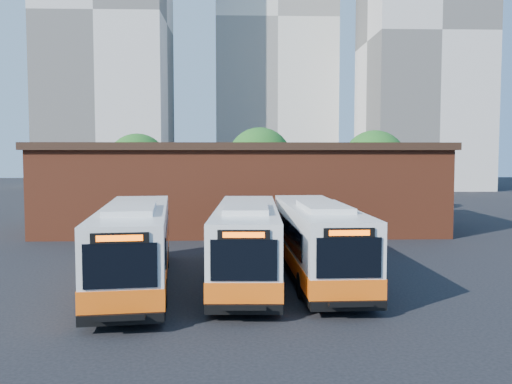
{
  "coord_description": "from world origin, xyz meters",
  "views": [
    {
      "loc": [
        -0.33,
        -21.1,
        5.63
      ],
      "look_at": [
        0.67,
        7.23,
        3.65
      ],
      "focal_mm": 38.0,
      "sensor_mm": 36.0,
      "label": 1
    }
  ],
  "objects_px": {
    "bus_mideast": "(247,245)",
    "transit_worker": "(280,285)",
    "bus_east": "(317,243)",
    "bus_midwest": "(135,248)"
  },
  "relations": [
    {
      "from": "bus_mideast",
      "to": "transit_worker",
      "type": "height_order",
      "value": "bus_mideast"
    },
    {
      "from": "bus_midwest",
      "to": "bus_east",
      "type": "bearing_deg",
      "value": 1.86
    },
    {
      "from": "bus_east",
      "to": "transit_worker",
      "type": "distance_m",
      "value": 5.2
    },
    {
      "from": "bus_midwest",
      "to": "transit_worker",
      "type": "distance_m",
      "value": 6.94
    },
    {
      "from": "transit_worker",
      "to": "bus_east",
      "type": "bearing_deg",
      "value": -48.78
    },
    {
      "from": "bus_mideast",
      "to": "transit_worker",
      "type": "distance_m",
      "value": 4.62
    },
    {
      "from": "bus_east",
      "to": "transit_worker",
      "type": "bearing_deg",
      "value": -115.33
    },
    {
      "from": "bus_midwest",
      "to": "bus_mideast",
      "type": "distance_m",
      "value": 4.89
    },
    {
      "from": "bus_midwest",
      "to": "transit_worker",
      "type": "height_order",
      "value": "bus_midwest"
    },
    {
      "from": "bus_midwest",
      "to": "bus_mideast",
      "type": "relative_size",
      "value": 1.03
    }
  ]
}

